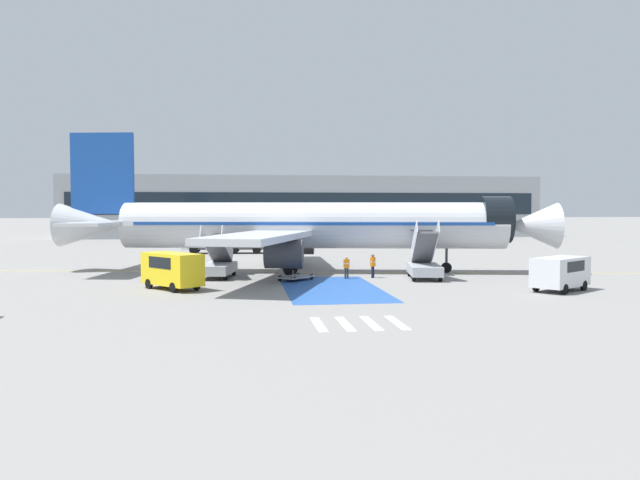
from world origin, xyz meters
name	(u,v)px	position (x,y,z in m)	size (l,w,h in m)	color
ground_plane	(302,272)	(0.00, 0.00, 0.00)	(600.00, 600.00, 0.00)	gray
apron_leadline_yellow	(313,272)	(0.87, -0.10, 0.00)	(0.20, 74.83, 0.01)	gold
apron_stand_patch_blue	(332,288)	(0.87, -10.53, 0.00)	(6.17, 13.54, 0.01)	#2856A8
apron_walkway_bar_0	(319,324)	(-1.53, -22.91, 0.00)	(0.44, 3.60, 0.01)	silver
apron_walkway_bar_1	(345,324)	(-0.33, -22.91, 0.00)	(0.44, 3.60, 0.01)	silver
apron_walkway_bar_2	(371,323)	(0.87, -22.91, 0.00)	(0.44, 3.60, 0.01)	silver
apron_walkway_bar_3	(397,322)	(2.07, -22.91, 0.00)	(0.44, 3.60, 0.01)	silver
airliner	(305,226)	(0.20, 0.01, 3.81)	(40.54, 32.02, 11.40)	silver
boarding_stairs_forward	(424,265)	(8.46, -5.91, 1.04)	(2.99, 5.48, 4.39)	#ADB2BA
boarding_stairs_aft	(217,265)	(-6.72, -3.25, 0.99)	(2.99, 5.48, 4.01)	#ADB2BA
fuel_tanker	(228,237)	(-6.42, 22.36, 1.85)	(10.25, 3.18, 3.63)	#38383D
service_van_1	(560,271)	(14.97, -13.61, 1.27)	(4.60, 4.09, 2.13)	silver
service_van_2	(172,268)	(-9.34, -9.73, 1.39)	(4.29, 4.67, 2.34)	yellow
baggage_cart	(296,277)	(-1.03, -5.70, 0.26)	(2.88, 2.92, 0.87)	gray
ground_crew_0	(347,266)	(2.78, -5.11, 0.95)	(0.48, 0.36, 1.66)	#2D2D33
ground_crew_1	(168,268)	(-10.15, -5.01, 0.96)	(0.42, 0.49, 1.67)	#2D2D33
ground_crew_2	(373,264)	(4.83, -4.80, 1.03)	(0.47, 0.47, 1.78)	#191E38
terminal_building	(305,207)	(6.81, 63.50, 5.48)	(84.97, 12.10, 10.96)	#9EA3A8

